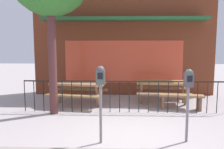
# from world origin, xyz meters

# --- Properties ---
(ground) EXTENTS (40.00, 40.00, 0.00)m
(ground) POSITION_xyz_m (0.00, 0.00, 0.00)
(ground) COLOR #B1A5A5
(pub_storefront) EXTENTS (7.27, 1.38, 5.45)m
(pub_storefront) POSITION_xyz_m (0.00, 4.74, 2.72)
(pub_storefront) COLOR #471A15
(pub_storefront) RESTS_ON ground
(patio_fence_front) EXTENTS (6.13, 0.04, 0.97)m
(patio_fence_front) POSITION_xyz_m (-0.00, 1.94, 0.66)
(patio_fence_front) COLOR black
(patio_fence_front) RESTS_ON ground
(picnic_table_left) EXTENTS (1.97, 1.60, 0.79)m
(picnic_table_left) POSITION_xyz_m (-1.55, 2.78, 0.61)
(picnic_table_left) COLOR #A37652
(picnic_table_left) RESTS_ON ground
(picnic_table_right) EXTENTS (1.90, 1.49, 0.79)m
(picnic_table_right) POSITION_xyz_m (1.35, 3.11, 0.61)
(picnic_table_right) COLOR #A07344
(picnic_table_right) RESTS_ON ground
(patio_bench) EXTENTS (1.43, 0.53, 0.48)m
(patio_bench) POSITION_xyz_m (1.78, 2.32, 0.35)
(patio_bench) COLOR #9F6F45
(patio_bench) RESTS_ON ground
(parking_meter_near) EXTENTS (0.18, 0.17, 1.62)m
(parking_meter_near) POSITION_xyz_m (-0.53, -0.37, 1.25)
(parking_meter_near) COLOR slate
(parking_meter_near) RESTS_ON ground
(parking_meter_far) EXTENTS (0.18, 0.17, 1.55)m
(parking_meter_far) POSITION_xyz_m (1.28, -0.25, 1.20)
(parking_meter_far) COLOR slate
(parking_meter_far) RESTS_ON ground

